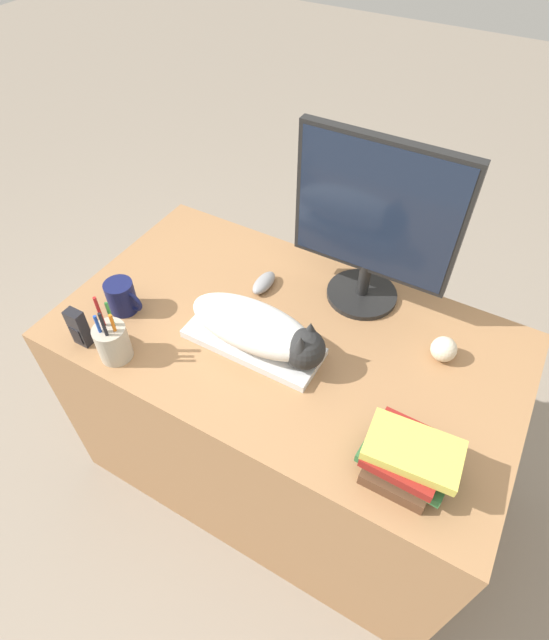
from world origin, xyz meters
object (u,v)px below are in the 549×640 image
object	(u,v)px
monitor	(375,220)
computer_mouse	(264,283)
baseball	(444,349)
book_stack	(407,458)
keyboard	(253,343)
cat	(261,330)
pen_cup	(113,342)
phone	(79,328)
coffee_mug	(122,297)

from	to	relation	value
monitor	computer_mouse	size ratio (longest dim) A/B	4.72
baseball	book_stack	xyz separation A→B (m)	(0.02, -0.37, 0.02)
computer_mouse	book_stack	distance (m)	0.70
keyboard	cat	world-z (taller)	cat
keyboard	pen_cup	xyz separation A→B (m)	(-0.31, -0.22, 0.05)
keyboard	book_stack	size ratio (longest dim) A/B	1.83
cat	phone	bearing A→B (deg)	-153.36
keyboard	pen_cup	world-z (taller)	pen_cup
phone	pen_cup	bearing A→B (deg)	4.67
monitor	baseball	bearing A→B (deg)	-21.94
coffee_mug	baseball	bearing A→B (deg)	18.08
keyboard	book_stack	xyz separation A→B (m)	(0.49, -0.15, 0.05)
phone	book_stack	xyz separation A→B (m)	(0.92, 0.08, -0.00)
pen_cup	computer_mouse	bearing A→B (deg)	64.01
keyboard	pen_cup	bearing A→B (deg)	-144.92
cat	phone	distance (m)	0.51
cat	coffee_mug	distance (m)	0.44
keyboard	baseball	size ratio (longest dim) A/B	5.61
keyboard	baseball	xyz separation A→B (m)	(0.47, 0.22, 0.02)
monitor	coffee_mug	xyz separation A→B (m)	(-0.60, -0.40, -0.23)
coffee_mug	baseball	world-z (taller)	coffee_mug
pen_cup	monitor	bearing A→B (deg)	48.08
keyboard	pen_cup	size ratio (longest dim) A/B	1.89
monitor	book_stack	bearing A→B (deg)	-57.69
coffee_mug	phone	world-z (taller)	phone
coffee_mug	baseball	size ratio (longest dim) A/B	1.70
baseball	phone	world-z (taller)	phone
computer_mouse	book_stack	xyz separation A→B (m)	(0.59, -0.37, 0.04)
baseball	coffee_mug	bearing A→B (deg)	-161.92
computer_mouse	keyboard	bearing A→B (deg)	-66.76
phone	coffee_mug	bearing A→B (deg)	85.07
baseball	book_stack	size ratio (longest dim) A/B	0.33
monitor	phone	xyz separation A→B (m)	(-0.61, -0.56, -0.23)
cat	book_stack	bearing A→B (deg)	-17.97
computer_mouse	pen_cup	world-z (taller)	pen_cup
coffee_mug	book_stack	distance (m)	0.91
keyboard	baseball	distance (m)	0.52
cat	baseball	xyz separation A→B (m)	(0.44, 0.22, -0.05)
monitor	book_stack	xyz separation A→B (m)	(0.31, -0.49, -0.23)
phone	computer_mouse	bearing A→B (deg)	53.83
computer_mouse	cat	bearing A→B (deg)	-60.87
keyboard	monitor	size ratio (longest dim) A/B	0.76
computer_mouse	pen_cup	xyz separation A→B (m)	(-0.21, -0.44, 0.04)
cat	phone	xyz separation A→B (m)	(-0.45, -0.23, -0.02)
cat	monitor	xyz separation A→B (m)	(0.16, 0.34, 0.20)
baseball	phone	xyz separation A→B (m)	(-0.90, -0.45, 0.02)
monitor	keyboard	bearing A→B (deg)	-119.14
keyboard	coffee_mug	distance (m)	0.42
keyboard	cat	size ratio (longest dim) A/B	0.98
keyboard	book_stack	bearing A→B (deg)	-17.00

